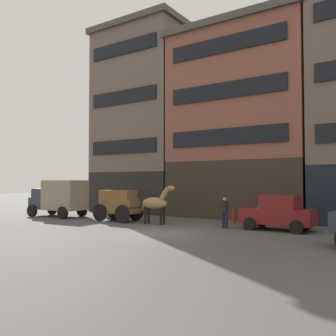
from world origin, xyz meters
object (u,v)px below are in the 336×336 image
(sedan_dark, at_px, (278,213))
(cargo_wagon, at_px, (119,203))
(draft_horse, at_px, (156,203))
(delivery_truck_far, at_px, (59,197))
(fire_hydrant_curbside, at_px, (234,216))
(pedestrian_officer, at_px, (225,210))

(sedan_dark, bearing_deg, cargo_wagon, -171.99)
(draft_horse, distance_m, sedan_dark, 7.01)
(sedan_dark, bearing_deg, delivery_truck_far, -174.28)
(delivery_truck_far, xyz_separation_m, fire_hydrant_curbside, (12.11, 3.29, -1.00))
(delivery_truck_far, relative_size, fire_hydrant_curbside, 5.39)
(sedan_dark, distance_m, pedestrian_officer, 2.79)
(cargo_wagon, distance_m, draft_horse, 2.95)
(delivery_truck_far, height_order, pedestrian_officer, delivery_truck_far)
(cargo_wagon, height_order, sedan_dark, cargo_wagon)
(cargo_wagon, distance_m, sedan_dark, 9.91)
(cargo_wagon, relative_size, delivery_truck_far, 0.66)
(draft_horse, xyz_separation_m, fire_hydrant_curbside, (3.60, 3.14, -0.84))
(cargo_wagon, xyz_separation_m, draft_horse, (2.95, 0.00, 0.12))
(delivery_truck_far, xyz_separation_m, pedestrian_officer, (12.69, 0.76, -0.44))
(draft_horse, distance_m, delivery_truck_far, 8.51)
(cargo_wagon, relative_size, pedestrian_officer, 1.66)
(sedan_dark, bearing_deg, draft_horse, -168.64)
(draft_horse, relative_size, sedan_dark, 0.63)
(sedan_dark, xyz_separation_m, fire_hydrant_curbside, (-3.26, 1.76, -0.49))
(delivery_truck_far, bearing_deg, fire_hydrant_curbside, 15.22)
(draft_horse, bearing_deg, delivery_truck_far, -178.92)
(fire_hydrant_curbside, bearing_deg, cargo_wagon, -154.41)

